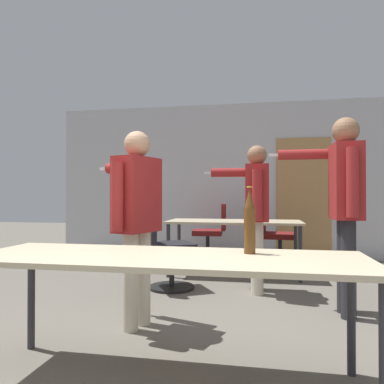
# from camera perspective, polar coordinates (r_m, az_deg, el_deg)

# --- Properties ---
(back_wall) EXTENTS (6.55, 0.12, 2.68)m
(back_wall) POSITION_cam_1_polar(r_m,az_deg,el_deg) (6.64, 7.31, 1.76)
(back_wall) COLOR #BCBCC1
(back_wall) RESTS_ON ground_plane
(conference_table_near) EXTENTS (2.23, 0.74, 0.73)m
(conference_table_near) POSITION_cam_1_polar(r_m,az_deg,el_deg) (2.16, -3.92, -11.17)
(conference_table_near) COLOR #C6B793
(conference_table_near) RESTS_ON ground_plane
(conference_table_far) EXTENTS (1.79, 0.76, 0.73)m
(conference_table_far) POSITION_cam_1_polar(r_m,az_deg,el_deg) (5.10, 6.41, -5.13)
(conference_table_far) COLOR #C6B793
(conference_table_far) RESTS_ON ground_plane
(person_near_casual) EXTENTS (0.68, 0.73, 1.59)m
(person_near_casual) POSITION_cam_1_polar(r_m,az_deg,el_deg) (3.07, -8.57, -2.50)
(person_near_casual) COLOR beige
(person_near_casual) RESTS_ON ground_plane
(person_left_plaid) EXTENTS (0.76, 0.65, 1.62)m
(person_left_plaid) POSITION_cam_1_polar(r_m,az_deg,el_deg) (4.19, 9.68, -1.83)
(person_left_plaid) COLOR beige
(person_left_plaid) RESTS_ON ground_plane
(person_far_watching) EXTENTS (0.79, 0.62, 1.76)m
(person_far_watching) POSITION_cam_1_polar(r_m,az_deg,el_deg) (3.60, 22.17, -0.38)
(person_far_watching) COLOR #28282D
(person_far_watching) RESTS_ON ground_plane
(office_chair_far_right) EXTENTS (0.56, 0.52, 0.93)m
(office_chair_far_right) POSITION_cam_1_polar(r_m,az_deg,el_deg) (6.06, 3.12, -6.49)
(office_chair_far_right) COLOR black
(office_chair_far_right) RESTS_ON ground_plane
(office_chair_far_left) EXTENTS (0.57, 0.52, 0.93)m
(office_chair_far_left) POSITION_cam_1_polar(r_m,az_deg,el_deg) (5.77, 12.51, -6.81)
(office_chair_far_left) COLOR black
(office_chair_far_left) RESTS_ON ground_plane
(office_chair_side_rolled) EXTENTS (0.68, 0.65, 0.94)m
(office_chair_side_rolled) POSITION_cam_1_polar(r_m,az_deg,el_deg) (4.32, -4.08, -8.80)
(office_chair_side_rolled) COLOR black
(office_chair_side_rolled) RESTS_ON ground_plane
(beer_bottle) EXTENTS (0.07, 0.07, 0.39)m
(beer_bottle) POSITION_cam_1_polar(r_m,az_deg,el_deg) (2.21, 8.78, -4.51)
(beer_bottle) COLOR #563314
(beer_bottle) RESTS_ON conference_table_near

